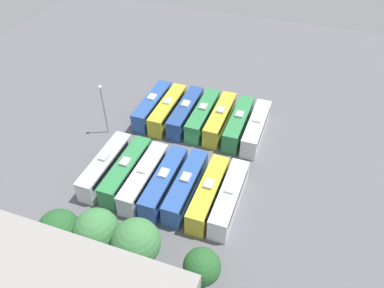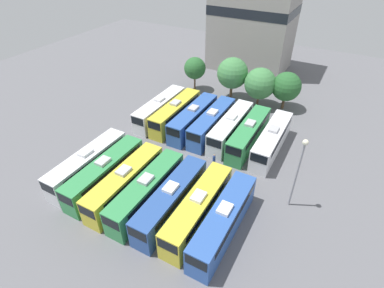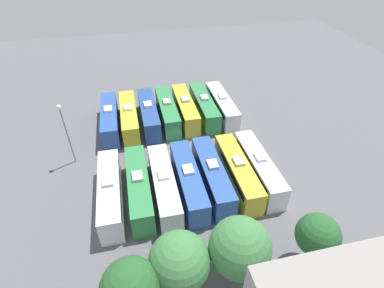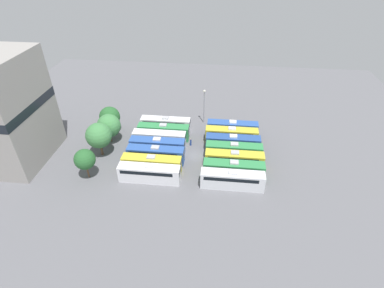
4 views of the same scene
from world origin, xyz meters
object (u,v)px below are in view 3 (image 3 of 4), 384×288
(tree_1, at_px, (240,248))
(bus_3, at_px, (167,111))
(tree_3, at_px, (130,288))
(tree_2, at_px, (179,262))
(bus_8, at_px, (237,172))
(bus_10, at_px, (188,180))
(bus_4, at_px, (149,114))
(bus_9, at_px, (212,175))
(bus_1, at_px, (204,107))
(bus_7, at_px, (258,167))
(bus_6, at_px, (110,119))
(bus_12, at_px, (139,187))
(bus_0, at_px, (222,105))
(bus_2, at_px, (185,108))
(tree_0, at_px, (318,235))
(bus_13, at_px, (110,192))
(worker_person, at_px, (152,156))
(light_pole, at_px, (65,126))
(bus_5, at_px, (129,117))
(bus_11, at_px, (164,185))

(tree_1, bearing_deg, bus_3, -86.38)
(tree_3, bearing_deg, tree_2, -163.40)
(bus_8, distance_m, bus_10, 6.23)
(bus_4, height_order, bus_9, same)
(bus_1, xyz_separation_m, bus_7, (-2.83, 15.90, 0.00))
(tree_2, bearing_deg, bus_4, -90.72)
(bus_8, relative_size, tree_2, 1.73)
(bus_6, relative_size, bus_12, 1.00)
(bus_7, xyz_separation_m, tree_3, (16.41, 12.97, 2.15))
(bus_12, distance_m, tree_1, 14.53)
(bus_0, relative_size, bus_2, 1.00)
(bus_4, distance_m, tree_0, 30.49)
(bus_1, bearing_deg, bus_13, 46.37)
(worker_person, xyz_separation_m, tree_1, (-5.45, 18.54, 4.01))
(light_pole, distance_m, tree_2, 23.11)
(bus_7, distance_m, worker_person, 14.25)
(bus_0, bearing_deg, tree_2, 65.62)
(bus_5, distance_m, bus_12, 15.57)
(bus_1, relative_size, tree_2, 1.73)
(bus_10, xyz_separation_m, worker_person, (3.58, -6.81, -1.04))
(bus_2, relative_size, bus_13, 1.00)
(bus_5, distance_m, tree_0, 31.61)
(bus_9, bearing_deg, bus_6, -52.68)
(bus_4, height_order, bus_13, same)
(bus_12, relative_size, tree_2, 1.73)
(bus_5, relative_size, bus_8, 1.00)
(bus_5, distance_m, bus_7, 21.61)
(bus_1, height_order, bus_2, same)
(bus_3, distance_m, bus_4, 3.02)
(bus_0, bearing_deg, tree_3, 60.00)
(bus_0, distance_m, bus_7, 15.66)
(bus_3, bearing_deg, bus_4, 3.66)
(bus_9, relative_size, bus_10, 1.00)
(bus_0, distance_m, bus_5, 15.18)
(bus_5, relative_size, tree_1, 1.56)
(tree_1, bearing_deg, tree_3, 5.90)
(tree_2, bearing_deg, bus_5, -84.22)
(light_pole, xyz_separation_m, tree_0, (-23.22, 20.72, -1.64))
(tree_3, bearing_deg, bus_4, -98.81)
(worker_person, bearing_deg, bus_10, 117.72)
(worker_person, distance_m, tree_1, 19.74)
(worker_person, distance_m, tree_0, 22.86)
(worker_person, bearing_deg, bus_6, -59.61)
(bus_9, distance_m, bus_12, 8.86)
(bus_12, distance_m, worker_person, 7.04)
(tree_0, height_order, tree_1, tree_1)
(bus_2, xyz_separation_m, bus_8, (-3.18, 16.21, 0.00))
(bus_2, distance_m, bus_11, 17.56)
(tree_1, bearing_deg, bus_5, -74.01)
(light_pole, distance_m, tree_0, 31.16)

